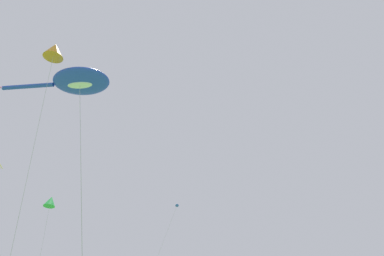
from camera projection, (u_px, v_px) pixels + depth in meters
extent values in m
ellipsoid|color=blue|center=(81.00, 82.00, 18.98)|extent=(4.07, 4.46, 0.78)
cylinder|color=blue|center=(28.00, 86.00, 19.15)|extent=(2.20, 3.10, 0.28)
ellipsoid|color=white|center=(80.00, 85.00, 18.76)|extent=(1.40, 1.70, 0.28)
cylinder|color=#B2B2B7|center=(81.00, 185.00, 13.04)|extent=(1.53, 4.74, 15.58)
cone|color=orange|center=(54.00, 51.00, 18.61)|extent=(1.86, 1.77, 1.37)
cylinder|color=#B2B2B7|center=(28.00, 173.00, 13.82)|extent=(2.85, 0.41, 17.23)
cube|color=yellow|center=(1.00, 166.00, 31.08)|extent=(0.54, 0.67, 0.57)
cone|color=green|center=(50.00, 201.00, 31.21)|extent=(1.69, 1.68, 1.13)
ellipsoid|color=blue|center=(177.00, 206.00, 32.38)|extent=(0.75, 0.64, 0.30)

